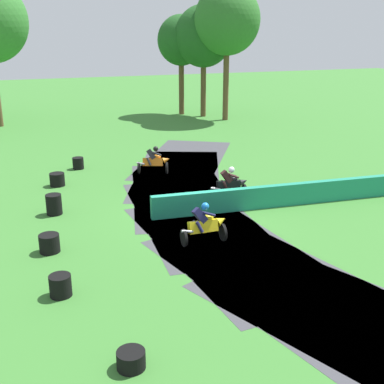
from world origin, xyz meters
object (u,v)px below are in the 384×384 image
at_px(tire_stack_mid_a, 57,180).
at_px(motorcycle_chase_black, 230,184).
at_px(tire_stack_far, 49,243).
at_px(tire_stack_extra_a, 60,286).
at_px(tire_stack_near, 78,163).
at_px(tire_stack_mid_b, 54,204).
at_px(motorcycle_trailing_yellow, 205,224).
at_px(motorcycle_lead_orange, 154,161).
at_px(tire_stack_extra_b, 131,360).

bearing_deg(tire_stack_mid_a, motorcycle_chase_black, -33.56).
height_order(motorcycle_chase_black, tire_stack_far, motorcycle_chase_black).
distance_m(tire_stack_mid_a, tire_stack_extra_a, 10.21).
height_order(motorcycle_chase_black, tire_stack_near, motorcycle_chase_black).
relative_size(tire_stack_near, tire_stack_mid_b, 0.75).
bearing_deg(tire_stack_extra_a, tire_stack_near, 79.84).
xyz_separation_m(motorcycle_trailing_yellow, tire_stack_mid_a, (-4.01, 8.24, -0.35)).
xyz_separation_m(motorcycle_chase_black, tire_stack_mid_b, (-7.20, 0.71, -0.26)).
bearing_deg(motorcycle_chase_black, tire_stack_far, -160.20).
bearing_deg(tire_stack_mid_a, motorcycle_trailing_yellow, -64.05).
height_order(motorcycle_lead_orange, tire_stack_mid_a, motorcycle_lead_orange).
distance_m(tire_stack_near, tire_stack_extra_a, 12.98).
relative_size(motorcycle_lead_orange, tire_stack_mid_b, 2.17).
relative_size(motorcycle_trailing_yellow, tire_stack_far, 2.56).
bearing_deg(tire_stack_mid_b, tire_stack_extra_a, -94.14).
height_order(tire_stack_mid_b, tire_stack_far, tire_stack_mid_b).
distance_m(tire_stack_mid_a, tire_stack_far, 7.29).
height_order(motorcycle_trailing_yellow, tire_stack_extra_b, motorcycle_trailing_yellow).
xyz_separation_m(motorcycle_chase_black, tire_stack_far, (-7.70, -2.77, -0.36)).
distance_m(motorcycle_chase_black, tire_stack_extra_a, 9.58).
distance_m(motorcycle_chase_black, tire_stack_extra_b, 11.43).
bearing_deg(tire_stack_mid_b, tire_stack_near, 73.95).
bearing_deg(tire_stack_extra_b, tire_stack_mid_b, 93.40).
bearing_deg(tire_stack_extra_a, tire_stack_extra_b, -73.52).
xyz_separation_m(tire_stack_near, tire_stack_far, (-2.32, -9.83, -0.00)).
height_order(motorcycle_chase_black, tire_stack_extra_a, motorcycle_chase_black).
xyz_separation_m(motorcycle_chase_black, tire_stack_extra_b, (-6.61, -9.31, -0.46)).
xyz_separation_m(motorcycle_lead_orange, tire_stack_near, (-3.48, 2.14, -0.34)).
relative_size(tire_stack_mid_b, tire_stack_extra_a, 1.33).
bearing_deg(motorcycle_trailing_yellow, tire_stack_extra_b, -125.37).
bearing_deg(tire_stack_near, tire_stack_extra_a, -100.16).
bearing_deg(tire_stack_far, motorcycle_chase_black, 19.80).
distance_m(motorcycle_chase_black, motorcycle_trailing_yellow, 4.65).
bearing_deg(tire_stack_extra_b, tire_stack_mid_a, 90.40).
bearing_deg(motorcycle_lead_orange, tire_stack_extra_a, -118.50).
distance_m(tire_stack_far, tire_stack_extra_b, 6.63).
xyz_separation_m(motorcycle_chase_black, tire_stack_mid_a, (-6.70, 4.45, -0.36)).
xyz_separation_m(motorcycle_trailing_yellow, tire_stack_mid_b, (-4.51, 4.51, -0.25)).
height_order(motorcycle_chase_black, tire_stack_mid_a, motorcycle_chase_black).
bearing_deg(tire_stack_extra_a, motorcycle_trailing_yellow, 21.14).
distance_m(tire_stack_near, tire_stack_extra_b, 16.41).
bearing_deg(tire_stack_extra_a, tire_stack_far, 90.49).
xyz_separation_m(tire_stack_extra_a, tire_stack_extra_b, (1.06, -3.59, -0.10)).
height_order(motorcycle_lead_orange, tire_stack_mid_b, motorcycle_lead_orange).
bearing_deg(motorcycle_lead_orange, tire_stack_mid_a, -174.49).
bearing_deg(motorcycle_chase_black, tire_stack_mid_a, 146.44).
bearing_deg(tire_stack_mid_b, tire_stack_far, -98.03).
bearing_deg(motorcycle_chase_black, tire_stack_near, 127.33).
xyz_separation_m(motorcycle_trailing_yellow, tire_stack_far, (-5.00, 1.03, -0.35)).
bearing_deg(tire_stack_near, motorcycle_trailing_yellow, -76.08).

